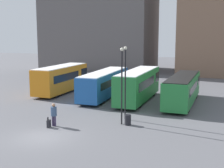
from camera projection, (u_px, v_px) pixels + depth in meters
ground_plane at (43, 137)px, 22.09m from camera, size 160.00×160.00×0.00m
bus_0 at (62, 78)px, 38.68m from camera, size 2.76×9.69×3.33m
bus_1 at (105, 83)px, 36.05m from camera, size 3.10×11.44×2.97m
bus_2 at (138, 84)px, 33.83m from camera, size 2.69×10.48×3.35m
bus_3 at (183, 88)px, 32.53m from camera, size 2.59×10.98×2.94m
traveler at (54, 113)px, 24.59m from camera, size 0.54×0.54×1.84m
suitcase at (49, 124)px, 24.33m from camera, size 0.26×0.43×0.87m
lamp_post_0 at (122, 80)px, 24.71m from camera, size 0.28×0.28×6.18m
lamp_post_1 at (125, 78)px, 26.10m from camera, size 0.28×0.28×6.22m
trash_bin at (128, 120)px, 24.99m from camera, size 0.52×0.52×0.85m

